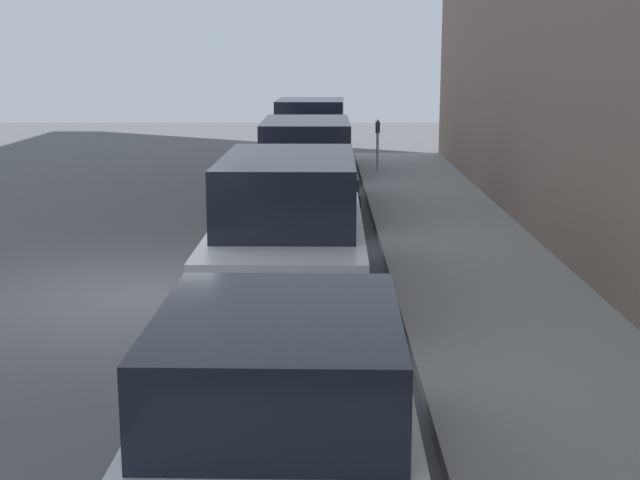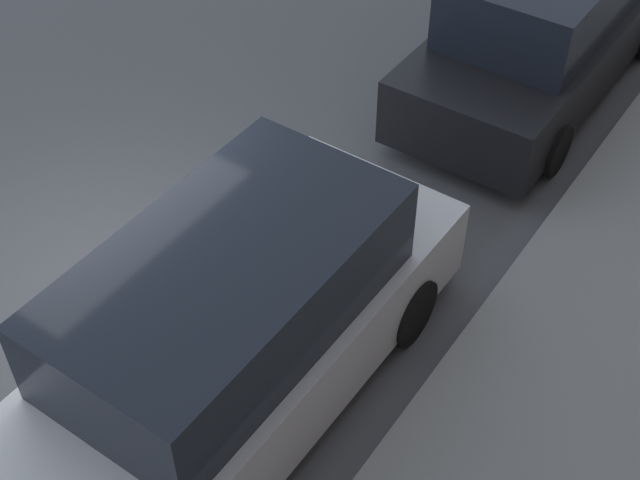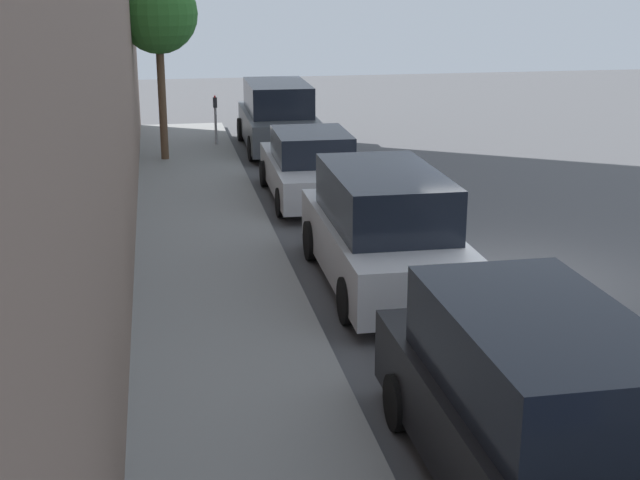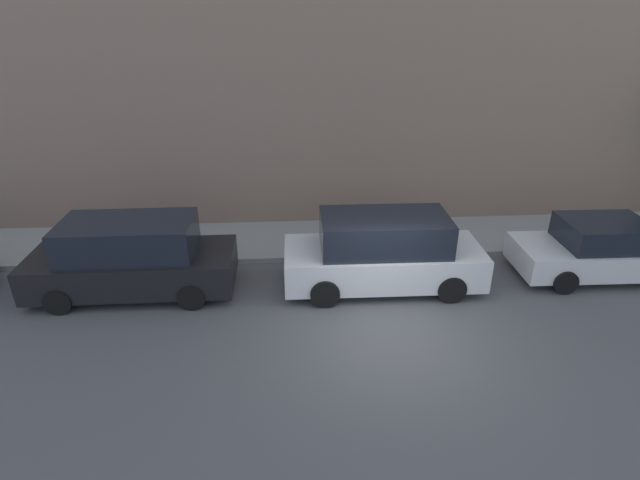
{
  "view_description": "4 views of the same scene",
  "coord_description": "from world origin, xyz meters",
  "px_view_note": "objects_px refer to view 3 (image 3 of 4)",
  "views": [
    {
      "loc": [
        2.59,
        -11.47,
        3.19
      ],
      "look_at": [
        2.53,
        -1.09,
        1.0
      ],
      "focal_mm": 50.0,
      "sensor_mm": 36.0,
      "label": 1
    },
    {
      "loc": [
        5.5,
        -3.8,
        6.76
      ],
      "look_at": [
        2.14,
        1.1,
        1.0
      ],
      "focal_mm": 50.0,
      "sensor_mm": 36.0,
      "label": 2
    },
    {
      "loc": [
        5.61,
        13.09,
        4.91
      ],
      "look_at": [
        3.27,
        0.4,
        1.0
      ],
      "focal_mm": 50.0,
      "sensor_mm": 36.0,
      "label": 3
    },
    {
      "loc": [
        -8.84,
        2.12,
        6.5
      ],
      "look_at": [
        2.8,
        1.35,
        1.0
      ],
      "focal_mm": 28.0,
      "sensor_mm": 36.0,
      "label": 4
    }
  ],
  "objects_px": {
    "parked_minivan_fourth": "(535,410)",
    "parked_minivan_third": "(384,231)",
    "parked_minivan_nearest": "(278,117)",
    "street_tree": "(158,15)",
    "parking_meter_near": "(215,115)",
    "parked_sedan_second": "(311,167)"
  },
  "relations": [
    {
      "from": "parked_minivan_fourth",
      "to": "parked_minivan_third",
      "type": "bearing_deg",
      "value": -90.93
    },
    {
      "from": "parked_minivan_nearest",
      "to": "parked_minivan_fourth",
      "type": "xyz_separation_m",
      "value": [
        0.02,
        17.93,
        0.0
      ]
    },
    {
      "from": "parked_minivan_third",
      "to": "street_tree",
      "type": "height_order",
      "value": "street_tree"
    },
    {
      "from": "parked_minivan_third",
      "to": "parked_minivan_fourth",
      "type": "height_order",
      "value": "same"
    },
    {
      "from": "parking_meter_near",
      "to": "parked_sedan_second",
      "type": "bearing_deg",
      "value": 104.96
    },
    {
      "from": "parking_meter_near",
      "to": "parked_minivan_nearest",
      "type": "bearing_deg",
      "value": 170.61
    },
    {
      "from": "parking_meter_near",
      "to": "street_tree",
      "type": "bearing_deg",
      "value": 50.91
    },
    {
      "from": "parked_sedan_second",
      "to": "parked_minivan_third",
      "type": "distance_m",
      "value": 5.82
    },
    {
      "from": "parked_minivan_nearest",
      "to": "parking_meter_near",
      "type": "bearing_deg",
      "value": -9.39
    },
    {
      "from": "parked_minivan_third",
      "to": "parked_sedan_second",
      "type": "bearing_deg",
      "value": -88.4
    },
    {
      "from": "parked_sedan_second",
      "to": "parked_minivan_third",
      "type": "xyz_separation_m",
      "value": [
        -0.16,
        5.82,
        0.19
      ]
    },
    {
      "from": "parking_meter_near",
      "to": "street_tree",
      "type": "distance_m",
      "value": 3.68
    },
    {
      "from": "parked_minivan_fourth",
      "to": "parking_meter_near",
      "type": "xyz_separation_m",
      "value": [
        1.73,
        -18.21,
        0.08
      ]
    },
    {
      "from": "parked_minivan_fourth",
      "to": "parked_minivan_nearest",
      "type": "bearing_deg",
      "value": -90.06
    },
    {
      "from": "parked_sedan_second",
      "to": "parked_minivan_third",
      "type": "height_order",
      "value": "parked_minivan_third"
    },
    {
      "from": "parked_sedan_second",
      "to": "parking_meter_near",
      "type": "relative_size",
      "value": 3.28
    },
    {
      "from": "parked_sedan_second",
      "to": "parking_meter_near",
      "type": "bearing_deg",
      "value": -75.04
    },
    {
      "from": "street_tree",
      "to": "parking_meter_near",
      "type": "bearing_deg",
      "value": -129.09
    },
    {
      "from": "parked_sedan_second",
      "to": "parking_meter_near",
      "type": "distance_m",
      "value": 6.46
    },
    {
      "from": "parked_sedan_second",
      "to": "street_tree",
      "type": "xyz_separation_m",
      "value": [
        3.14,
        -4.41,
        3.11
      ]
    },
    {
      "from": "parked_minivan_fourth",
      "to": "street_tree",
      "type": "relative_size",
      "value": 1.04
    },
    {
      "from": "parked_sedan_second",
      "to": "street_tree",
      "type": "bearing_deg",
      "value": -54.52
    }
  ]
}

